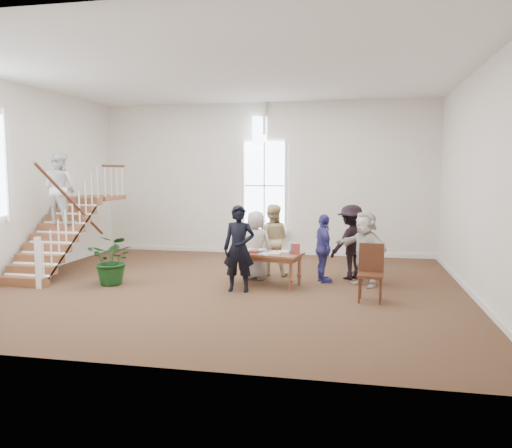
% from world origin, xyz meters
% --- Properties ---
extents(ground, '(10.00, 10.00, 0.00)m').
position_xyz_m(ground, '(0.00, 0.00, 0.00)').
color(ground, '#472B1B').
rests_on(ground, ground).
extents(room_shell, '(10.49, 10.00, 10.00)m').
position_xyz_m(room_shell, '(-0.00, 4.39, 0.40)').
color(room_shell, white).
rests_on(room_shell, ground).
extents(staircase, '(1.10, 4.10, 2.92)m').
position_xyz_m(staircase, '(-4.34, 0.75, 1.62)').
color(staircase, brown).
rests_on(staircase, ground).
extents(library_table, '(1.66, 1.06, 0.78)m').
position_xyz_m(library_table, '(0.78, 0.30, 0.64)').
color(library_table, brown).
rests_on(library_table, ground).
extents(police_officer, '(0.67, 0.45, 1.79)m').
position_xyz_m(police_officer, '(0.34, -0.34, 0.89)').
color(police_officer, black).
rests_on(police_officer, ground).
extents(elderly_woman, '(0.82, 0.58, 1.58)m').
position_xyz_m(elderly_woman, '(0.44, 0.91, 0.79)').
color(elderly_woman, '#BAB3AC').
rests_on(elderly_woman, ground).
extents(person_yellow, '(0.85, 0.68, 1.70)m').
position_xyz_m(person_yellow, '(0.74, 1.41, 0.85)').
color(person_yellow, beige).
rests_on(person_yellow, ground).
extents(woman_cluster_a, '(0.65, 0.97, 1.53)m').
position_xyz_m(woman_cluster_a, '(2.00, 0.87, 0.76)').
color(woman_cluster_a, navy).
rests_on(woman_cluster_a, ground).
extents(woman_cluster_b, '(1.24, 1.23, 1.71)m').
position_xyz_m(woman_cluster_b, '(2.60, 1.32, 0.86)').
color(woman_cluster_b, black).
rests_on(woman_cluster_b, ground).
extents(woman_cluster_c, '(1.36, 1.47, 1.64)m').
position_xyz_m(woman_cluster_c, '(2.90, 0.67, 0.82)').
color(woman_cluster_c, beige).
rests_on(woman_cluster_c, ground).
extents(floor_plant, '(1.03, 0.91, 1.10)m').
position_xyz_m(floor_plant, '(-2.50, -0.28, 0.55)').
color(floor_plant, '#123B15').
rests_on(floor_plant, ground).
extents(side_chair, '(0.51, 0.51, 1.09)m').
position_xyz_m(side_chair, '(2.99, -0.58, 0.62)').
color(side_chair, '#3D1B10').
rests_on(side_chair, ground).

